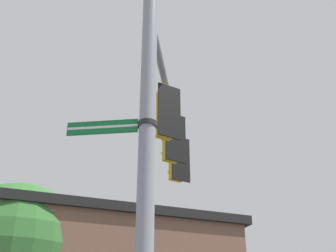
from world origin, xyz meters
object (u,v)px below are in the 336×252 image
(bird_flying, at_px, (152,21))
(traffic_light_mid_inner, at_px, (171,140))
(traffic_light_nearest_pole, at_px, (165,114))
(traffic_light_mid_outer, at_px, (177,161))
(street_name_sign, at_px, (124,126))

(bird_flying, bearing_deg, traffic_light_mid_inner, -6.46)
(traffic_light_nearest_pole, bearing_deg, traffic_light_mid_outer, 52.29)
(traffic_light_mid_inner, bearing_deg, traffic_light_nearest_pole, -127.71)
(traffic_light_nearest_pole, distance_m, traffic_light_mid_outer, 2.55)
(traffic_light_mid_inner, distance_m, bird_flying, 3.48)
(traffic_light_nearest_pole, height_order, bird_flying, bird_flying)
(traffic_light_nearest_pole, bearing_deg, street_name_sign, -137.17)
(traffic_light_mid_outer, bearing_deg, bird_flying, -144.66)
(traffic_light_mid_outer, height_order, street_name_sign, traffic_light_mid_outer)
(traffic_light_mid_inner, bearing_deg, street_name_sign, -133.67)
(traffic_light_mid_inner, relative_size, traffic_light_mid_outer, 1.00)
(traffic_light_mid_inner, xyz_separation_m, street_name_sign, (-2.37, -2.48, -1.36))
(traffic_light_nearest_pole, distance_m, traffic_light_mid_inner, 1.27)
(traffic_light_mid_outer, distance_m, bird_flying, 3.80)
(traffic_light_mid_outer, distance_m, street_name_sign, 4.89)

